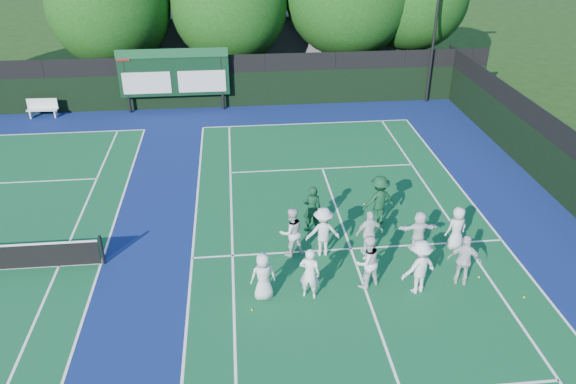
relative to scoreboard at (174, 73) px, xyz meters
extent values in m
plane|color=#19390F|center=(7.01, -15.59, -2.19)|extent=(120.00, 120.00, 0.00)
cube|color=navy|center=(1.01, -14.59, -2.19)|extent=(34.00, 32.00, 0.01)
cube|color=#11552C|center=(7.01, -14.59, -2.18)|extent=(10.97, 23.77, 0.00)
cube|color=white|center=(7.01, -2.70, -2.18)|extent=(10.97, 0.08, 0.00)
cube|color=white|center=(1.53, -14.59, -2.18)|extent=(0.08, 23.77, 0.00)
cube|color=white|center=(12.50, -14.59, -2.18)|extent=(0.08, 23.77, 0.00)
cube|color=white|center=(2.90, -14.59, -2.18)|extent=(0.08, 23.77, 0.00)
cube|color=white|center=(11.13, -14.59, -2.18)|extent=(0.08, 23.77, 0.00)
cube|color=white|center=(7.01, -8.19, -2.18)|extent=(8.23, 0.08, 0.00)
cube|color=white|center=(7.01, -14.59, -2.18)|extent=(0.08, 12.80, 0.00)
cube|color=white|center=(-6.99, -2.70, -2.18)|extent=(10.97, 0.08, 0.00)
cube|color=white|center=(-1.50, -14.59, -2.18)|extent=(0.08, 23.77, 0.00)
cube|color=white|center=(-2.87, -14.59, -2.18)|extent=(0.08, 23.77, 0.00)
cube|color=black|center=(1.01, 0.41, -1.19)|extent=(34.00, 0.08, 2.00)
cube|color=black|center=(1.01, 0.41, 0.31)|extent=(34.00, 0.05, 1.00)
cylinder|color=black|center=(-2.59, 0.01, -0.44)|extent=(0.16, 0.16, 3.50)
cylinder|color=black|center=(2.61, 0.01, -0.44)|extent=(0.16, 0.16, 3.50)
cube|color=black|center=(0.01, 0.01, 0.01)|extent=(6.00, 0.15, 2.60)
cube|color=#154A27|center=(0.01, -0.09, 1.11)|extent=(6.00, 0.05, 0.50)
cube|color=silver|center=(-1.49, -0.09, -0.49)|extent=(2.60, 0.04, 1.20)
cube|color=silver|center=(1.51, -0.09, -0.49)|extent=(2.60, 0.04, 1.20)
cube|color=#A30D12|center=(-2.59, -0.09, 1.01)|extent=(0.70, 0.04, 0.50)
cube|color=slate|center=(5.01, 8.41, -0.19)|extent=(18.00, 6.00, 4.00)
cylinder|color=black|center=(14.51, 0.11, 2.81)|extent=(0.16, 0.16, 10.00)
cylinder|color=black|center=(-1.39, -14.59, -1.64)|extent=(0.10, 0.10, 1.10)
cube|color=white|center=(-7.21, -0.29, -1.74)|extent=(1.64, 0.49, 0.07)
cube|color=white|center=(-7.21, -0.12, -1.43)|extent=(1.63, 0.12, 0.54)
cube|color=white|center=(-7.86, -0.29, -1.97)|extent=(0.08, 0.38, 0.43)
cube|color=white|center=(-6.56, -0.29, -1.97)|extent=(0.08, 0.38, 0.43)
cylinder|color=black|center=(-3.71, 3.91, -0.96)|extent=(0.44, 0.44, 2.47)
sphere|color=#0F3B0D|center=(-3.71, 3.91, 2.92)|extent=(7.03, 7.03, 7.03)
sphere|color=#0F3B0D|center=(-3.11, 4.21, 2.21)|extent=(4.92, 4.92, 4.92)
cylinder|color=black|center=(3.21, 3.91, -0.96)|extent=(0.44, 0.44, 2.45)
sphere|color=#0F3B0D|center=(3.21, 3.91, 2.85)|extent=(6.89, 6.89, 6.89)
sphere|color=#0F3B0D|center=(3.81, 4.21, 2.16)|extent=(4.82, 4.82, 4.82)
cylinder|color=black|center=(10.39, 3.91, -0.79)|extent=(0.44, 0.44, 2.80)
sphere|color=#0F3B0D|center=(10.99, 4.21, 2.76)|extent=(5.48, 5.48, 5.48)
cylinder|color=black|center=(14.36, 3.91, -0.73)|extent=(0.44, 0.44, 2.93)
sphere|color=#0F3B0D|center=(14.96, 4.21, 2.55)|extent=(4.60, 4.60, 4.60)
sphere|color=gold|center=(3.43, -17.48, -2.16)|extent=(0.07, 0.07, 0.07)
sphere|color=gold|center=(8.17, -11.57, -2.16)|extent=(0.07, 0.07, 0.07)
sphere|color=gold|center=(11.79, -17.74, -2.16)|extent=(0.07, 0.07, 0.07)
sphere|color=gold|center=(10.81, -16.63, -2.16)|extent=(0.07, 0.07, 0.07)
imported|color=silver|center=(3.82, -16.88, -1.40)|extent=(0.84, 0.61, 1.59)
imported|color=white|center=(5.22, -16.98, -1.32)|extent=(0.74, 0.61, 1.74)
imported|color=white|center=(7.06, -16.62, -1.28)|extent=(1.08, 0.97, 1.82)
imported|color=silver|center=(8.59, -17.06, -1.28)|extent=(1.34, 1.03, 1.83)
imported|color=silver|center=(10.11, -16.83, -1.31)|extent=(1.12, 0.78, 1.77)
imported|color=silver|center=(4.91, -14.65, -1.30)|extent=(1.04, 0.92, 1.78)
imported|color=silver|center=(5.98, -14.76, -1.29)|extent=(1.18, 0.70, 1.79)
imported|color=white|center=(7.54, -14.90, -1.36)|extent=(1.02, 0.55, 1.66)
imported|color=white|center=(9.30, -14.79, -1.45)|extent=(1.38, 0.44, 1.48)
imported|color=silver|center=(10.63, -14.84, -1.40)|extent=(0.88, 0.69, 1.59)
imported|color=#0E341E|center=(5.82, -13.22, -1.28)|extent=(0.66, 0.44, 1.82)
imported|color=#103B1F|center=(8.35, -12.94, -1.23)|extent=(1.38, 0.98, 1.93)
camera|label=1|loc=(3.18, -30.53, 8.90)|focal=35.00mm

